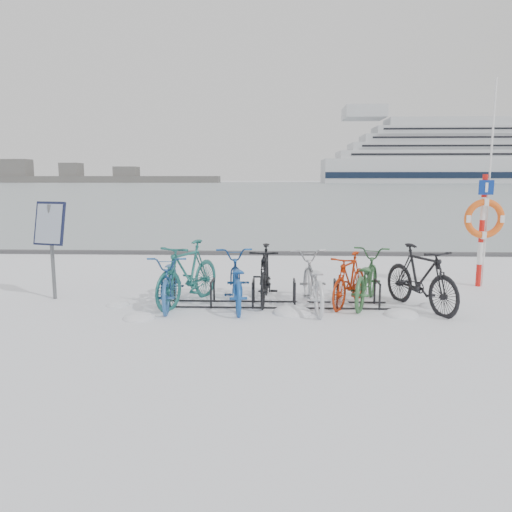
# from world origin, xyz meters

# --- Properties ---
(ground) EXTENTS (900.00, 900.00, 0.00)m
(ground) POSITION_xyz_m (0.00, 0.00, 0.00)
(ground) COLOR white
(ground) RESTS_ON ground
(ice_sheet) EXTENTS (400.00, 298.00, 0.02)m
(ice_sheet) POSITION_xyz_m (0.00, 155.00, 0.01)
(ice_sheet) COLOR #97A4AA
(ice_sheet) RESTS_ON ground
(quay_edge) EXTENTS (400.00, 0.25, 0.10)m
(quay_edge) POSITION_xyz_m (0.00, 5.90, 0.05)
(quay_edge) COLOR #3F3F42
(quay_edge) RESTS_ON ground
(bike_rack) EXTENTS (4.00, 0.48, 0.46)m
(bike_rack) POSITION_xyz_m (0.00, 0.00, 0.18)
(bike_rack) COLOR black
(bike_rack) RESTS_ON ground
(info_board) EXTENTS (0.64, 0.38, 1.80)m
(info_board) POSITION_xyz_m (-4.07, 0.33, 1.30)
(info_board) COLOR #595B5E
(info_board) RESTS_ON ground
(lifebuoy_station) EXTENTS (0.80, 0.23, 4.18)m
(lifebuoy_station) POSITION_xyz_m (4.25, 1.71, 1.40)
(lifebuoy_station) COLOR red
(lifebuoy_station) RESTS_ON ground
(cruise_ferry) EXTENTS (129.75, 24.49, 42.63)m
(cruise_ferry) POSITION_xyz_m (86.55, 232.66, 11.61)
(cruise_ferry) COLOR silver
(cruise_ferry) RESTS_ON ground
(shoreline) EXTENTS (180.00, 12.00, 9.50)m
(shoreline) POSITION_xyz_m (-122.02, 260.00, 2.79)
(shoreline) COLOR #4D4D4D
(shoreline) RESTS_ON ground
(bike_0) EXTENTS (0.83, 1.90, 0.97)m
(bike_0) POSITION_xyz_m (-1.82, -0.02, 0.48)
(bike_0) COLOR #285896
(bike_0) RESTS_ON ground
(bike_1) EXTENTS (1.27, 1.98, 1.15)m
(bike_1) POSITION_xyz_m (-1.53, 0.14, 0.58)
(bike_1) COLOR #1D5D58
(bike_1) RESTS_ON ground
(bike_2) EXTENTS (0.90, 1.96, 0.99)m
(bike_2) POSITION_xyz_m (-0.67, -0.04, 0.50)
(bike_2) COLOR #184C9B
(bike_2) RESTS_ON ground
(bike_3) EXTENTS (0.57, 1.78, 1.06)m
(bike_3) POSITION_xyz_m (-0.16, 0.35, 0.53)
(bike_3) COLOR black
(bike_3) RESTS_ON ground
(bike_4) EXTENTS (0.82, 1.93, 0.98)m
(bike_4) POSITION_xyz_m (0.67, -0.07, 0.49)
(bike_4) COLOR silver
(bike_4) RESTS_ON ground
(bike_5) EXTENTS (1.15, 1.62, 0.96)m
(bike_5) POSITION_xyz_m (1.33, 0.14, 0.48)
(bike_5) COLOR #A52507
(bike_5) RESTS_ON ground
(bike_6) EXTENTS (1.26, 2.00, 0.99)m
(bike_6) POSITION_xyz_m (1.65, 0.26, 0.49)
(bike_6) COLOR #306136
(bike_6) RESTS_ON ground
(bike_7) EXTENTS (1.22, 1.94, 1.13)m
(bike_7) POSITION_xyz_m (2.51, -0.07, 0.56)
(bike_7) COLOR black
(bike_7) RESTS_ON ground
(snow_drifts) EXTENTS (5.94, 1.99, 0.23)m
(snow_drifts) POSITION_xyz_m (0.24, -0.28, 0.00)
(snow_drifts) COLOR white
(snow_drifts) RESTS_ON ground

